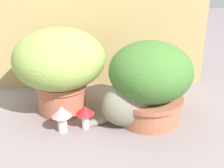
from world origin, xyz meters
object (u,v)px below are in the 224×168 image
object	(u,v)px
cat	(132,101)
mushroom_ornament_pink	(62,114)
leafy_planter	(150,80)
mushroom_ornament_red	(85,113)
grass_planter	(60,64)

from	to	relation	value
cat	mushroom_ornament_pink	size ratio (longest dim) A/B	3.05
leafy_planter	cat	xyz separation A→B (m)	(-0.09, -0.04, -0.08)
leafy_planter	mushroom_ornament_red	xyz separation A→B (m)	(-0.30, -0.06, -0.12)
cat	mushroom_ornament_red	distance (m)	0.22
leafy_planter	mushroom_ornament_pink	size ratio (longest dim) A/B	3.02
mushroom_ornament_red	cat	bearing A→B (deg)	6.13
cat	mushroom_ornament_red	bearing A→B (deg)	-173.87
leafy_planter	mushroom_ornament_pink	xyz separation A→B (m)	(-0.41, -0.08, -0.12)
leafy_planter	cat	size ratio (longest dim) A/B	0.99
mushroom_ornament_red	mushroom_ornament_pink	xyz separation A→B (m)	(-0.10, -0.02, 0.01)
cat	mushroom_ornament_pink	xyz separation A→B (m)	(-0.32, -0.04, -0.03)
leafy_planter	mushroom_ornament_red	bearing A→B (deg)	-168.38
grass_planter	leafy_planter	size ratio (longest dim) A/B	1.15
cat	mushroom_ornament_pink	distance (m)	0.33
grass_planter	cat	size ratio (longest dim) A/B	1.14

